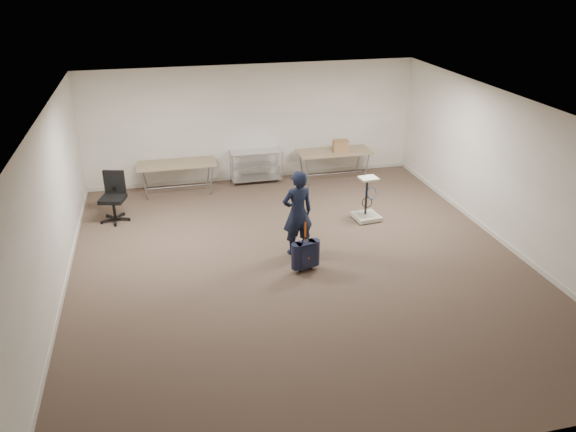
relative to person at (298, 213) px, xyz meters
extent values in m
plane|color=#46342B|center=(-0.07, -0.43, -0.80)|extent=(9.00, 9.00, 0.00)
plane|color=beige|center=(-0.07, 4.07, 0.60)|extent=(8.00, 0.00, 8.00)
plane|color=beige|center=(-0.07, -4.93, 0.60)|extent=(8.00, 0.00, 8.00)
plane|color=beige|center=(-4.07, -0.43, 0.60)|extent=(0.00, 9.00, 9.00)
plane|color=beige|center=(3.93, -0.43, 0.60)|extent=(0.00, 9.00, 9.00)
plane|color=white|center=(-0.07, -0.43, 2.00)|extent=(8.00, 8.00, 0.00)
cube|color=beige|center=(-0.07, 4.06, -0.75)|extent=(8.00, 0.02, 0.10)
cube|color=beige|center=(-4.06, -0.43, -0.75)|extent=(0.02, 9.00, 0.10)
cube|color=beige|center=(3.92, -0.43, -0.75)|extent=(0.02, 9.00, 0.10)
cube|color=#8F7B58|center=(-1.97, 3.52, -0.09)|extent=(1.80, 0.75, 0.03)
cylinder|color=gray|center=(-1.97, 3.52, -0.65)|extent=(1.50, 0.02, 0.02)
cylinder|color=gray|center=(-2.72, 3.22, -0.46)|extent=(0.13, 0.04, 0.69)
cylinder|color=gray|center=(-1.22, 3.22, -0.46)|extent=(0.13, 0.04, 0.69)
cylinder|color=gray|center=(-2.72, 3.82, -0.46)|extent=(0.13, 0.04, 0.69)
cylinder|color=gray|center=(-1.22, 3.82, -0.46)|extent=(0.13, 0.04, 0.69)
cube|color=#8F7B58|center=(1.83, 3.52, -0.09)|extent=(1.80, 0.75, 0.03)
cylinder|color=gray|center=(1.83, 3.52, -0.65)|extent=(1.50, 0.02, 0.02)
cylinder|color=gray|center=(1.08, 3.22, -0.46)|extent=(0.13, 0.04, 0.69)
cylinder|color=gray|center=(2.58, 3.22, -0.46)|extent=(0.13, 0.04, 0.69)
cylinder|color=gray|center=(1.08, 3.82, -0.46)|extent=(0.13, 0.04, 0.69)
cylinder|color=gray|center=(2.58, 3.82, -0.46)|extent=(0.13, 0.04, 0.69)
cylinder|color=silver|center=(-0.67, 3.55, -0.40)|extent=(0.02, 0.02, 0.80)
cylinder|color=silver|center=(0.53, 3.55, -0.40)|extent=(0.02, 0.02, 0.80)
cylinder|color=silver|center=(-0.67, 4.00, -0.40)|extent=(0.02, 0.02, 0.80)
cylinder|color=silver|center=(0.53, 4.00, -0.40)|extent=(0.02, 0.02, 0.80)
cube|color=silver|center=(-0.07, 3.77, -0.70)|extent=(1.20, 0.45, 0.02)
cube|color=silver|center=(-0.07, 3.77, -0.35)|extent=(1.20, 0.45, 0.02)
cube|color=silver|center=(-0.07, 3.77, -0.02)|extent=(1.20, 0.45, 0.01)
imported|color=black|center=(0.00, 0.00, 0.00)|extent=(0.64, 0.47, 1.61)
cube|color=#151E30|center=(-0.03, -0.69, -0.48)|extent=(0.38, 0.27, 0.47)
cube|color=black|center=(-0.04, -0.68, -0.73)|extent=(0.33, 0.20, 0.03)
cylinder|color=black|center=(-0.14, -0.72, -0.77)|extent=(0.04, 0.07, 0.06)
cylinder|color=black|center=(0.07, -0.67, -0.77)|extent=(0.04, 0.07, 0.06)
torus|color=black|center=(-0.03, -0.69, -0.22)|extent=(0.15, 0.05, 0.15)
cube|color=#E6580C|center=(-0.04, -0.68, -0.05)|extent=(0.03, 0.01, 0.36)
cylinder|color=black|center=(-3.36, 2.25, -0.76)|extent=(0.62, 0.62, 0.09)
cylinder|color=black|center=(-3.36, 2.25, -0.54)|extent=(0.06, 0.06, 0.42)
cube|color=black|center=(-3.36, 2.25, -0.32)|extent=(0.59, 0.59, 0.08)
cube|color=black|center=(-3.29, 2.47, -0.02)|extent=(0.44, 0.18, 0.50)
cube|color=beige|center=(1.78, 1.09, -0.74)|extent=(0.56, 0.56, 0.08)
cylinder|color=black|center=(1.57, 0.88, -0.78)|extent=(0.06, 0.06, 0.04)
cylinder|color=black|center=(1.78, 1.14, -0.30)|extent=(0.05, 0.05, 0.81)
cube|color=beige|center=(1.78, 1.09, 0.11)|extent=(0.39, 0.34, 0.04)
torus|color=blue|center=(1.83, 1.01, -0.19)|extent=(0.27, 0.13, 0.25)
cube|color=#986F47|center=(1.98, 3.49, 0.06)|extent=(0.40, 0.32, 0.27)
camera|label=1|loc=(-2.33, -8.96, 4.15)|focal=35.00mm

